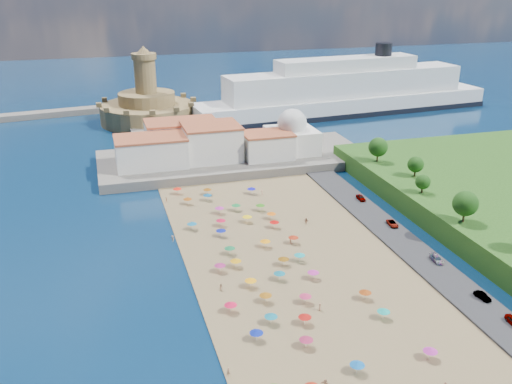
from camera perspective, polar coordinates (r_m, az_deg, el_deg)
name	(u,v)px	position (r m, az deg, el deg)	size (l,w,h in m)	color
ground	(270,267)	(127.37, 1.40, -7.46)	(700.00, 700.00, 0.00)	#071938
terrace	(234,159)	(194.16, -2.22, 3.31)	(90.00, 36.00, 3.00)	#59544C
jetty	(157,138)	(223.78, -9.91, 5.36)	(18.00, 70.00, 2.40)	#59544C
waterfront_buildings	(195,143)	(190.35, -6.12, 4.85)	(57.00, 29.00, 11.00)	silver
domed_building	(292,135)	(195.71, 3.61, 5.72)	(16.00, 16.00, 15.00)	silver
fortress	(147,107)	(251.43, -10.81, 8.33)	(40.00, 40.00, 32.40)	olive
cruise_ship	(345,94)	(265.70, 8.90, 9.68)	(143.13, 33.87, 30.98)	black
beach_parasols	(280,283)	(117.11, 2.38, -9.03)	(32.53, 117.64, 2.20)	gray
beachgoers	(269,267)	(124.90, 1.29, -7.50)	(35.97, 95.67, 1.88)	tan
parked_cars	(424,249)	(137.67, 16.44, -5.45)	(2.50, 67.67, 1.41)	gray
hillside_trees	(486,212)	(139.26, 22.02, -1.86)	(11.15, 109.94, 7.66)	#382314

